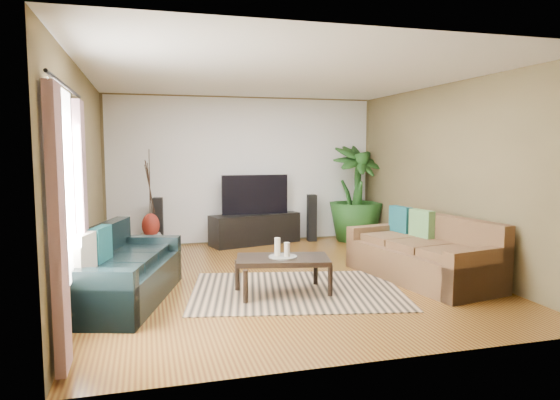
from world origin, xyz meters
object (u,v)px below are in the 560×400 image
object	(u,v)px
sofa_left	(124,265)
tv_stand	(255,229)
speaker_left	(158,224)
speaker_right	(312,218)
side_table	(113,256)
sofa_right	(421,248)
pedestal	(151,243)
vase	(151,225)
television	(255,194)
coffee_table	(283,276)
potted_plant	(356,193)

from	to	relation	value
sofa_left	tv_stand	distance (m)	3.72
sofa_left	speaker_left	bearing A→B (deg)	8.04
speaker_right	side_table	distance (m)	3.86
sofa_right	pedestal	world-z (taller)	sofa_right
vase	side_table	size ratio (longest dim) A/B	0.83
television	side_table	xyz separation A→B (m)	(-2.40, -1.63, -0.67)
tv_stand	coffee_table	bearing A→B (deg)	-111.88
potted_plant	pedestal	xyz separation A→B (m)	(-3.78, -0.16, -0.74)
tv_stand	sofa_left	bearing A→B (deg)	-141.65
speaker_right	speaker_left	bearing A→B (deg)	-175.33
tv_stand	potted_plant	bearing A→B (deg)	-20.63
television	sofa_left	bearing A→B (deg)	-126.07
tv_stand	pedestal	world-z (taller)	tv_stand
coffee_table	speaker_left	world-z (taller)	speaker_left
sofa_right	coffee_table	xyz separation A→B (m)	(-1.96, -0.16, -0.20)
sofa_left	sofa_right	xyz separation A→B (m)	(3.80, -0.03, 0.00)
speaker_right	potted_plant	world-z (taller)	potted_plant
side_table	sofa_right	bearing A→B (deg)	-19.29
potted_plant	pedestal	distance (m)	3.86
television	sofa_right	bearing A→B (deg)	-62.04
sofa_right	speaker_right	size ratio (longest dim) A/B	2.41
sofa_left	pedestal	distance (m)	2.71
speaker_left	pedestal	world-z (taller)	speaker_left
sofa_right	side_table	bearing A→B (deg)	-120.14
tv_stand	pedestal	xyz separation A→B (m)	(-1.86, -0.33, -0.12)
potted_plant	sofa_right	bearing A→B (deg)	-96.18
speaker_left	potted_plant	bearing A→B (deg)	5.71
television	side_table	distance (m)	2.97
vase	potted_plant	bearing A→B (deg)	2.36
pedestal	tv_stand	bearing A→B (deg)	9.94
potted_plant	vase	distance (m)	3.81
pedestal	side_table	distance (m)	1.41
speaker_left	side_table	world-z (taller)	speaker_left
sofa_right	tv_stand	distance (m)	3.44
sofa_right	coffee_table	size ratio (longest dim) A/B	1.93
side_table	vase	bearing A→B (deg)	67.70
sofa_left	speaker_right	bearing A→B (deg)	-30.84
television	potted_plant	world-z (taller)	potted_plant
sofa_left	television	size ratio (longest dim) A/B	1.64
pedestal	speaker_left	bearing A→B (deg)	66.28
sofa_right	tv_stand	bearing A→B (deg)	-162.89
speaker_right	side_table	xyz separation A→B (m)	(-3.50, -1.63, -0.19)
television	pedestal	bearing A→B (deg)	-170.06
speaker_left	side_table	size ratio (longest dim) A/B	1.82
sofa_right	speaker_left	bearing A→B (deg)	-142.78
sofa_right	coffee_table	bearing A→B (deg)	-96.20
potted_plant	side_table	bearing A→B (deg)	-161.30
speaker_right	pedestal	size ratio (longest dim) A/B	2.75
vase	speaker_right	bearing A→B (deg)	6.28
sofa_left	side_table	xyz separation A→B (m)	(-0.21, 1.37, -0.18)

